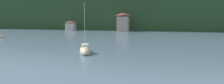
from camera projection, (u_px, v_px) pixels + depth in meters
The scene contains 4 objects.
wooded_hillside at pixel (140, 16), 130.06m from camera, with size 352.00×53.71×61.12m.
shore_building_west at pixel (71, 26), 105.58m from camera, with size 6.12×3.23×5.70m.
shore_building_westcentral at pixel (123, 22), 96.34m from camera, with size 6.52×4.62×10.07m.
sailboat_mid_0 at pixel (85, 50), 30.01m from camera, with size 4.34×6.13×8.90m.
Camera 1 is at (7.37, 24.51, 5.31)m, focal length 28.32 mm.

